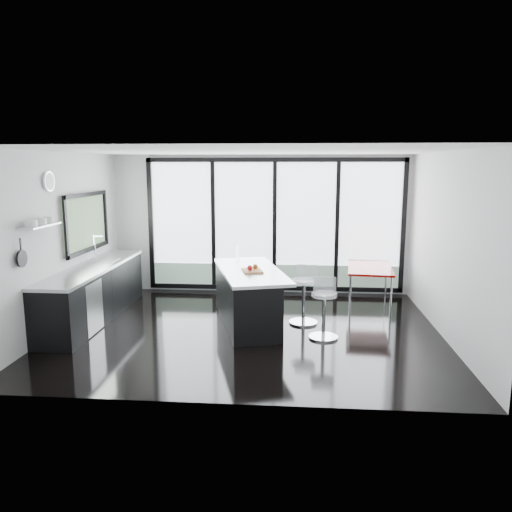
# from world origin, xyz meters

# --- Properties ---
(floor) EXTENTS (6.00, 5.00, 0.00)m
(floor) POSITION_xyz_m (0.00, 0.00, 0.00)
(floor) COLOR black
(floor) RESTS_ON ground
(ceiling) EXTENTS (6.00, 5.00, 0.00)m
(ceiling) POSITION_xyz_m (0.00, 0.00, 2.80)
(ceiling) COLOR white
(ceiling) RESTS_ON wall_back
(wall_back) EXTENTS (6.00, 0.09, 2.80)m
(wall_back) POSITION_xyz_m (0.27, 2.47, 1.27)
(wall_back) COLOR silver
(wall_back) RESTS_ON ground
(wall_front) EXTENTS (6.00, 0.00, 2.80)m
(wall_front) POSITION_xyz_m (0.00, -2.50, 1.40)
(wall_front) COLOR silver
(wall_front) RESTS_ON ground
(wall_left) EXTENTS (0.26, 5.00, 2.80)m
(wall_left) POSITION_xyz_m (-2.97, 0.27, 1.56)
(wall_left) COLOR silver
(wall_left) RESTS_ON ground
(wall_right) EXTENTS (0.00, 5.00, 2.80)m
(wall_right) POSITION_xyz_m (3.00, 0.00, 1.40)
(wall_right) COLOR silver
(wall_right) RESTS_ON ground
(counter_cabinets) EXTENTS (0.69, 3.24, 1.36)m
(counter_cabinets) POSITION_xyz_m (-2.67, 0.40, 0.46)
(counter_cabinets) COLOR black
(counter_cabinets) RESTS_ON floor
(island) EXTENTS (1.51, 2.39, 1.18)m
(island) POSITION_xyz_m (-0.07, 0.36, 0.46)
(island) COLOR black
(island) RESTS_ON floor
(bar_stool_near) EXTENTS (0.48, 0.48, 0.71)m
(bar_stool_near) POSITION_xyz_m (1.17, -0.27, 0.35)
(bar_stool_near) COLOR silver
(bar_stool_near) RESTS_ON floor
(bar_stool_far) EXTENTS (0.59, 0.59, 0.75)m
(bar_stool_far) POSITION_xyz_m (0.88, 0.43, 0.37)
(bar_stool_far) COLOR silver
(bar_stool_far) RESTS_ON floor
(red_table) EXTENTS (0.92, 1.45, 0.74)m
(red_table) POSITION_xyz_m (2.11, 1.61, 0.37)
(red_table) COLOR #840502
(red_table) RESTS_ON floor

